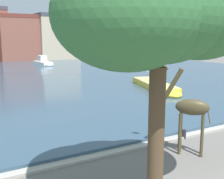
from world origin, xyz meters
TOP-DOWN VIEW (x-y plane):
  - harbor_water at (0.00, 32.72)m, footprint 77.97×52.16m
  - quay_edge_coping at (0.00, 6.39)m, footprint 77.97×0.50m
  - giraffe_statue at (1.37, 4.61)m, footprint 1.89×2.07m
  - sailboat_yellow at (10.07, 17.75)m, footprint 4.64×9.75m
  - sailboat_white at (7.88, 48.39)m, footprint 2.16×6.67m
  - shade_tree at (-2.65, 2.11)m, footprint 6.59×4.35m
  - mooring_bollard at (2.70, 6.24)m, footprint 0.24×0.24m
  - townhouse_wide_warehouse at (6.79, 60.89)m, footprint 9.14×5.20m
  - townhouse_corner_house at (14.95, 60.97)m, footprint 9.09×7.04m

SIDE VIEW (x-z plane):
  - quay_edge_coping at x=0.00m, z-range 0.00..0.12m
  - harbor_water at x=0.00m, z-range 0.00..0.27m
  - mooring_bollard at x=2.70m, z-range 0.00..0.50m
  - sailboat_yellow at x=10.07m, z-range -4.39..5.31m
  - sailboat_white at x=7.88m, z-range -3.05..4.34m
  - giraffe_statue at x=1.37m, z-range 0.05..4.34m
  - townhouse_wide_warehouse at x=6.79m, z-range 0.01..10.12m
  - townhouse_corner_house at x=14.95m, z-range 0.01..10.52m
  - shade_tree at x=-2.65m, z-range 2.21..9.96m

